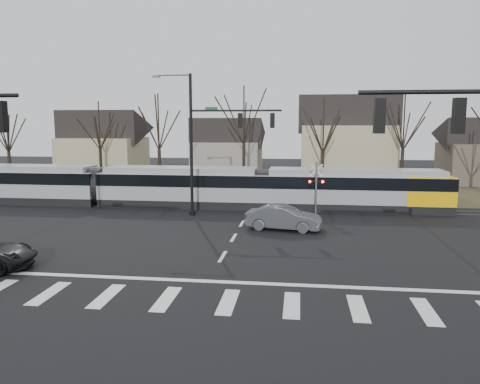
# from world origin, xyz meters

# --- Properties ---
(ground) EXTENTS (140.00, 140.00, 0.00)m
(ground) POSITION_xyz_m (0.00, 0.00, 0.00)
(ground) COLOR black
(grass_verge) EXTENTS (140.00, 28.00, 0.01)m
(grass_verge) POSITION_xyz_m (0.00, 32.00, 0.01)
(grass_verge) COLOR #38331E
(grass_verge) RESTS_ON ground
(crosswalk) EXTENTS (27.00, 2.60, 0.01)m
(crosswalk) POSITION_xyz_m (0.00, -4.00, 0.01)
(crosswalk) COLOR silver
(crosswalk) RESTS_ON ground
(stop_line) EXTENTS (28.00, 0.35, 0.01)m
(stop_line) POSITION_xyz_m (0.00, -1.80, 0.01)
(stop_line) COLOR silver
(stop_line) RESTS_ON ground
(lane_dashes) EXTENTS (0.18, 30.00, 0.01)m
(lane_dashes) POSITION_xyz_m (0.00, 16.00, 0.01)
(lane_dashes) COLOR silver
(lane_dashes) RESTS_ON ground
(rail_pair) EXTENTS (90.00, 1.52, 0.06)m
(rail_pair) POSITION_xyz_m (0.00, 15.80, 0.03)
(rail_pair) COLOR #59595E
(rail_pair) RESTS_ON ground
(tram) EXTENTS (42.32, 3.14, 3.21)m
(tram) POSITION_xyz_m (-5.87, 16.00, 1.75)
(tram) COLOR gray
(tram) RESTS_ON ground
(sedan) EXTENTS (3.14, 5.25, 1.56)m
(sedan) POSITION_xyz_m (2.85, 8.50, 0.78)
(sedan) COLOR #45484C
(sedan) RESTS_ON ground
(signal_pole_far) EXTENTS (9.28, 0.44, 10.20)m
(signal_pole_far) POSITION_xyz_m (-2.41, 12.50, 5.70)
(signal_pole_far) COLOR black
(signal_pole_far) RESTS_ON ground
(rail_crossing_signal) EXTENTS (1.08, 0.36, 4.00)m
(rail_crossing_signal) POSITION_xyz_m (5.00, 12.79, 1.89)
(rail_crossing_signal) COLOR #59595B
(rail_crossing_signal) RESTS_ON ground
(tree_row) EXTENTS (59.20, 7.20, 10.00)m
(tree_row) POSITION_xyz_m (2.00, 26.00, 5.00)
(tree_row) COLOR black
(tree_row) RESTS_ON ground
(house_a) EXTENTS (9.72, 8.64, 8.60)m
(house_a) POSITION_xyz_m (-20.00, 34.00, 4.46)
(house_a) COLOR tan
(house_a) RESTS_ON ground
(house_b) EXTENTS (8.64, 7.56, 7.65)m
(house_b) POSITION_xyz_m (-5.00, 36.00, 3.97)
(house_b) COLOR gray
(house_b) RESTS_ON ground
(house_c) EXTENTS (10.80, 8.64, 10.10)m
(house_c) POSITION_xyz_m (9.00, 33.00, 5.23)
(house_c) COLOR tan
(house_c) RESTS_ON ground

